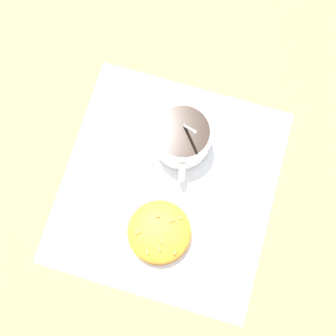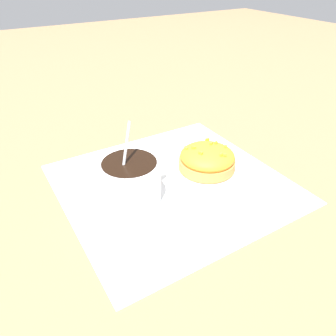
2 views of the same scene
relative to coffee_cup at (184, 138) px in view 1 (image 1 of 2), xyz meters
The scene contains 4 objects.
ground_plane 0.08m from the coffee_cup, ahead, with size 3.00×3.00×0.00m, color #93704C.
paper_napkin 0.08m from the coffee_cup, ahead, with size 0.33×0.32×0.00m.
coffee_cup is the anchor object (origin of this frame).
frosted_pastry 0.14m from the coffee_cup, ahead, with size 0.09×0.09×0.04m.
Camera 1 is at (0.09, 0.03, 0.59)m, focal length 42.00 mm.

